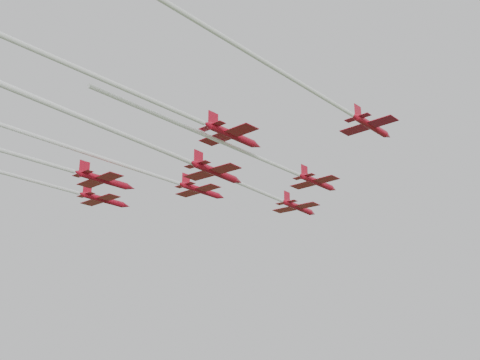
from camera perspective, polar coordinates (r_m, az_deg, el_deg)
The scene contains 8 objects.
jet_lead at distance 98.55m, azimuth -0.09°, elevation -0.26°, with size 9.73×67.33×2.68m.
jet_row2_left at distance 101.45m, azimuth -9.89°, elevation 1.05°, with size 13.14×61.55×2.78m.
jet_row2_right at distance 88.83m, azimuth 3.10°, elevation 1.58°, with size 10.85×48.98×2.45m.
jet_row3_left at distance 106.90m, azimuth -17.30°, elevation -0.55°, with size 10.78×47.96×2.64m.
jet_row3_mid at distance 83.64m, azimuth -8.59°, elevation 3.29°, with size 10.04×59.00×2.86m.
jet_row3_right at distance 74.01m, azimuth 7.54°, elevation 8.01°, with size 11.05×50.05×2.36m.
jet_row4_left at distance 92.52m, azimuth -17.22°, elevation 1.33°, with size 10.87×43.83×2.68m.
jet_row4_right at distance 70.30m, azimuth -9.60°, elevation 8.00°, with size 13.41×60.38×2.58m.
Camera 1 is at (56.18, -75.32, 17.65)m, focal length 45.00 mm.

